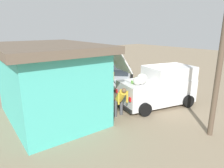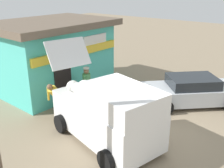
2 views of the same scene
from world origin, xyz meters
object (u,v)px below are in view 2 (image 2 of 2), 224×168
at_px(delivery_van, 108,113).
at_px(unloaded_banana_pile, 66,105).
at_px(customer_bending, 56,97).
at_px(storefront_bar, 53,55).
at_px(paint_bucket, 121,83).
at_px(parked_sedan, 191,91).
at_px(vendor_standing, 87,84).

height_order(delivery_van, unloaded_banana_pile, delivery_van).
relative_size(delivery_van, customer_bending, 3.32).
bearing_deg(storefront_bar, paint_bucket, -47.67).
distance_m(parked_sedan, customer_bending, 5.80).
height_order(storefront_bar, unloaded_banana_pile, storefront_bar).
height_order(storefront_bar, vendor_standing, storefront_bar).
distance_m(storefront_bar, paint_bucket, 3.70).
distance_m(parked_sedan, paint_bucket, 3.75).
bearing_deg(storefront_bar, parked_sedan, -69.00).
bearing_deg(paint_bucket, unloaded_banana_pile, 177.28).
height_order(delivery_van, vendor_standing, delivery_van).
relative_size(parked_sedan, vendor_standing, 2.45).
relative_size(customer_bending, unloaded_banana_pile, 1.56).
relative_size(vendor_standing, customer_bending, 1.17).
bearing_deg(customer_bending, vendor_standing, -6.27).
xyz_separation_m(unloaded_banana_pile, paint_bucket, (3.71, -0.18, -0.07)).
bearing_deg(delivery_van, storefront_bar, 67.08).
xyz_separation_m(storefront_bar, customer_bending, (-2.07, -2.50, -0.86)).
bearing_deg(paint_bucket, parked_sedan, -88.08).
relative_size(unloaded_banana_pile, paint_bucket, 2.80).
bearing_deg(delivery_van, customer_bending, 87.78).
bearing_deg(customer_bending, delivery_van, -92.22).
relative_size(parked_sedan, unloaded_banana_pile, 4.45).
relative_size(vendor_standing, paint_bucket, 5.10).
bearing_deg(paint_bucket, storefront_bar, 132.33).
xyz_separation_m(vendor_standing, paint_bucket, (2.77, 0.19, -0.82)).
bearing_deg(vendor_standing, storefront_bar, 79.14).
height_order(delivery_van, paint_bucket, delivery_van).
xyz_separation_m(delivery_van, paint_bucket, (4.43, 2.67, -0.87)).
bearing_deg(customer_bending, parked_sedan, -39.74).
xyz_separation_m(customer_bending, unloaded_banana_pile, (0.62, 0.20, -0.64)).
distance_m(unloaded_banana_pile, paint_bucket, 3.71).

